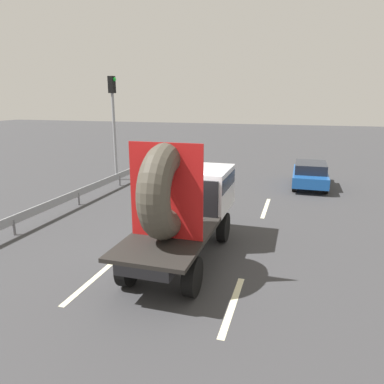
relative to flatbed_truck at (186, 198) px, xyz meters
The scene contains 9 objects.
ground_plane 1.81m from the flatbed_truck, 123.85° to the right, with size 120.00×120.00×0.00m, color #38383A.
flatbed_truck is the anchor object (origin of this frame).
distant_sedan 10.83m from the flatbed_truck, 69.82° to the left, with size 1.74×4.07×1.33m.
traffic_light 11.41m from the flatbed_truck, 129.02° to the left, with size 0.42×0.36×5.80m.
guardrail 8.37m from the flatbed_truck, 138.39° to the left, with size 0.10×15.33×0.71m.
lane_dash_left_near 3.48m from the flatbed_truck, 128.24° to the right, with size 2.47×0.16×0.01m, color beige.
lane_dash_left_far 6.28m from the flatbed_truck, 107.95° to the left, with size 2.59×0.16×0.01m, color beige.
lane_dash_right_near 3.49m from the flatbed_truck, 52.03° to the right, with size 2.58×0.16×0.01m, color beige.
lane_dash_right_far 6.08m from the flatbed_truck, 71.37° to the left, with size 2.95×0.16×0.01m, color beige.
Camera 1 is at (3.30, -9.27, 4.57)m, focal length 33.42 mm.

